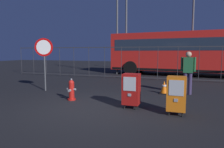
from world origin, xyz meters
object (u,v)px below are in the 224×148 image
street_light_near_left (126,9)px  pedestrian (188,70)px  street_light_far_left (117,21)px  newspaper_box_primary (131,89)px  bus_near (186,51)px  fire_hydrant (71,90)px  stop_sign (44,53)px  street_light_near_right (193,14)px  newspaper_box_secondary (176,94)px  traffic_cone (164,87)px

street_light_near_left → pedestrian: bearing=-56.7°
street_light_far_left → newspaper_box_primary: bearing=-69.5°
newspaper_box_primary → bus_near: bearing=81.0°
fire_hydrant → stop_sign: bearing=149.7°
stop_sign → street_light_far_left: bearing=84.4°
fire_hydrant → street_light_near_right: street_light_near_right is taller
street_light_near_right → street_light_far_left: 5.40m
street_light_near_right → pedestrian: bearing=-92.3°
street_light_near_right → stop_sign: bearing=-124.9°
bus_near → street_light_near_left: (-4.28, -0.31, 3.07)m
street_light_far_left → fire_hydrant: bearing=-82.1°
pedestrian → bus_near: size_ratio=0.16×
fire_hydrant → bus_near: (3.71, 9.28, 1.36)m
newspaper_box_secondary → traffic_cone: newspaper_box_secondary is taller
pedestrian → street_light_far_left: 8.63m
bus_near → street_light_near_left: bearing=-170.5°
bus_near → street_light_far_left: (-4.92, -0.52, 2.21)m
pedestrian → street_light_far_left: (-4.98, 6.40, 2.97)m
pedestrian → bus_near: 6.96m
fire_hydrant → street_light_far_left: street_light_far_left is taller
stop_sign → traffic_cone: size_ratio=4.21×
newspaper_box_primary → pedestrian: pedestrian is taller
newspaper_box_secondary → street_light_near_right: bearing=86.7°
newspaper_box_secondary → street_light_far_left: bearing=116.6°
fire_hydrant → traffic_cone: 3.64m
fire_hydrant → bus_near: bus_near is taller
traffic_cone → bus_near: (0.81, 7.09, 1.45)m
newspaper_box_primary → pedestrian: bearing=59.5°
newspaper_box_secondary → traffic_cone: bearing=101.5°
newspaper_box_primary → street_light_near_left: size_ratio=0.12×
fire_hydrant → street_light_near_right: size_ratio=0.10×
newspaper_box_secondary → street_light_far_left: (-4.68, 9.32, 3.34)m
traffic_cone → street_light_far_left: (-4.12, 6.57, 3.66)m
traffic_cone → street_light_far_left: 8.57m
fire_hydrant → pedestrian: 4.49m
newspaper_box_primary → street_light_near_right: size_ratio=0.14×
pedestrian → traffic_cone: size_ratio=3.15×
fire_hydrant → street_light_far_left: 9.53m
fire_hydrant → newspaper_box_secondary: newspaper_box_secondary is taller
traffic_cone → street_light_near_left: 8.86m
bus_near → street_light_near_right: (0.36, 0.52, 2.60)m
stop_sign → bus_near: (5.67, 8.14, 0.11)m
stop_sign → street_light_near_left: bearing=79.9°
bus_near → street_light_near_left: 5.27m
pedestrian → street_light_far_left: street_light_far_left is taller
fire_hydrant → street_light_far_left: size_ratio=0.11×
stop_sign → street_light_near_left: 8.56m
pedestrian → traffic_cone: bearing=-168.8°
stop_sign → street_light_near_left: (1.39, 7.83, 3.18)m
newspaper_box_secondary → fire_hydrant: bearing=170.7°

